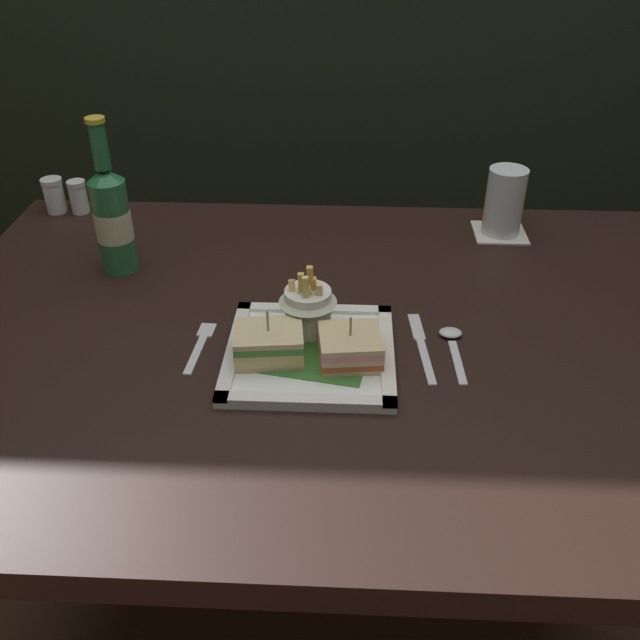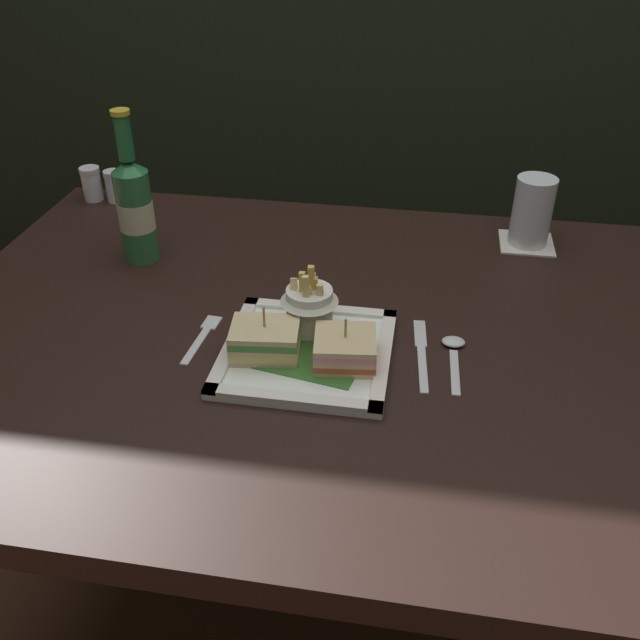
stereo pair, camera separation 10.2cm
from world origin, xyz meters
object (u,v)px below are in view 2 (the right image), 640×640
at_px(square_plate, 307,353).
at_px(spoon, 454,350).
at_px(pepper_shaker, 115,188).
at_px(beer_bottle, 135,207).
at_px(fork, 203,336).
at_px(sandwich_half_right, 345,349).
at_px(dining_table, 332,376).
at_px(knife, 421,351).
at_px(salt_shaker, 92,186).
at_px(fries_cup, 309,302).
at_px(sandwich_half_left, 265,340).
at_px(water_glass, 531,215).

height_order(square_plate, spoon, square_plate).
bearing_deg(pepper_shaker, beer_bottle, -56.90).
bearing_deg(square_plate, fork, 172.37).
height_order(sandwich_half_right, spoon, sandwich_half_right).
relative_size(dining_table, knife, 7.24).
bearing_deg(beer_bottle, salt_shaker, 130.93).
xyz_separation_m(fork, spoon, (0.38, 0.02, 0.00)).
distance_m(dining_table, fries_cup, 0.16).
relative_size(fries_cup, beer_bottle, 0.41).
relative_size(fork, knife, 0.73).
distance_m(sandwich_half_left, salt_shaker, 0.71).
bearing_deg(square_plate, spoon, 12.01).
xyz_separation_m(sandwich_half_left, fork, (-0.11, 0.04, -0.03)).
height_order(sandwich_half_left, pepper_shaker, sandwich_half_left).
distance_m(fork, salt_shaker, 0.61).
bearing_deg(knife, water_glass, 64.73).
xyz_separation_m(sandwich_half_left, sandwich_half_right, (0.12, -0.00, -0.00)).
bearing_deg(fork, sandwich_half_right, -9.69).
bearing_deg(square_plate, salt_shaker, 139.00).
height_order(knife, salt_shaker, salt_shaker).
distance_m(fork, knife, 0.33).
bearing_deg(pepper_shaker, dining_table, -37.38).
bearing_deg(sandwich_half_right, water_glass, 56.66).
relative_size(square_plate, salt_shaker, 3.39).
relative_size(fries_cup, spoon, 0.83).
height_order(sandwich_half_right, salt_shaker, sandwich_half_right).
bearing_deg(square_plate, fries_cup, 96.40).
bearing_deg(spoon, fries_cup, 177.32).
bearing_deg(square_plate, sandwich_half_left, -164.52).
relative_size(knife, spoon, 1.32).
relative_size(fries_cup, knife, 0.62).
relative_size(sandwich_half_left, fork, 0.80).
distance_m(fries_cup, spoon, 0.23).
bearing_deg(salt_shaker, square_plate, -41.00).
height_order(beer_bottle, salt_shaker, beer_bottle).
xyz_separation_m(sandwich_half_right, water_glass, (0.29, 0.44, 0.03)).
xyz_separation_m(square_plate, spoon, (0.21, 0.05, -0.00)).
xyz_separation_m(water_glass, fork, (-0.51, -0.40, -0.06)).
relative_size(knife, salt_shaker, 2.50).
xyz_separation_m(beer_bottle, spoon, (0.57, -0.20, -0.10)).
bearing_deg(sandwich_half_left, pepper_shaker, 131.87).
bearing_deg(water_glass, pepper_shaker, 175.95).
height_order(water_glass, fork, water_glass).
distance_m(beer_bottle, fork, 0.31).
xyz_separation_m(water_glass, salt_shaker, (-0.91, 0.06, -0.03)).
xyz_separation_m(beer_bottle, salt_shaker, (-0.20, 0.23, -0.07)).
relative_size(sandwich_half_right, beer_bottle, 0.35).
height_order(sandwich_half_left, sandwich_half_right, sandwich_half_left).
height_order(fries_cup, salt_shaker, fries_cup).
distance_m(beer_bottle, knife, 0.57).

